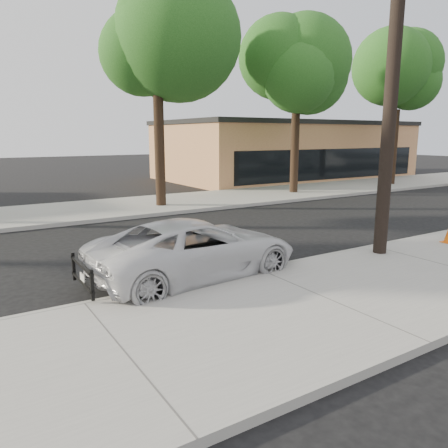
# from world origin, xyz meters

# --- Properties ---
(ground) EXTENTS (120.00, 120.00, 0.00)m
(ground) POSITION_xyz_m (0.00, 0.00, 0.00)
(ground) COLOR black
(ground) RESTS_ON ground
(near_sidewalk) EXTENTS (90.00, 4.40, 0.15)m
(near_sidewalk) POSITION_xyz_m (0.00, -4.30, 0.07)
(near_sidewalk) COLOR gray
(near_sidewalk) RESTS_ON ground
(far_sidewalk) EXTENTS (90.00, 5.00, 0.15)m
(far_sidewalk) POSITION_xyz_m (0.00, 8.50, 0.07)
(far_sidewalk) COLOR gray
(far_sidewalk) RESTS_ON ground
(curb_near) EXTENTS (90.00, 0.12, 0.16)m
(curb_near) POSITION_xyz_m (0.00, -2.10, 0.07)
(curb_near) COLOR #9E9B93
(curb_near) RESTS_ON ground
(building_main) EXTENTS (18.00, 10.00, 4.00)m
(building_main) POSITION_xyz_m (16.00, 16.00, 2.00)
(building_main) COLOR #A86746
(building_main) RESTS_ON ground
(utility_pole) EXTENTS (1.40, 0.34, 9.00)m
(utility_pole) POSITION_xyz_m (3.60, -2.70, 4.70)
(utility_pole) COLOR black
(utility_pole) RESTS_ON near_sidewalk
(tree_c) EXTENTS (4.96, 4.80, 9.55)m
(tree_c) POSITION_xyz_m (2.22, 7.64, 6.91)
(tree_c) COLOR black
(tree_c) RESTS_ON far_sidewalk
(tree_d) EXTENTS (4.50, 4.35, 8.75)m
(tree_d) POSITION_xyz_m (10.20, 7.95, 6.37)
(tree_d) COLOR black
(tree_d) RESTS_ON far_sidewalk
(tree_e) EXTENTS (4.80, 4.65, 9.25)m
(tree_e) POSITION_xyz_m (18.21, 7.74, 6.70)
(tree_e) COLOR black
(tree_e) RESTS_ON far_sidewalk
(police_cruiser) EXTENTS (5.04, 2.61, 1.36)m
(police_cruiser) POSITION_xyz_m (-1.30, -1.53, 0.68)
(police_cruiser) COLOR silver
(police_cruiser) RESTS_ON ground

